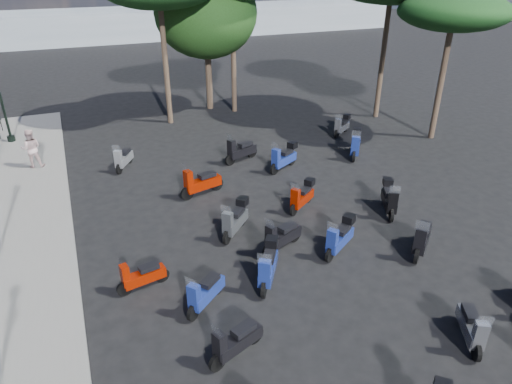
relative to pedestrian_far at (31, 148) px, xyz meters
name	(u,v)px	position (x,y,z in m)	size (l,w,h in m)	color
ground	(266,271)	(6.20, -10.22, -0.98)	(120.00, 120.00, 0.00)	black
sidewalk	(22,263)	(-0.30, -7.22, -0.90)	(3.00, 30.00, 0.15)	slate
pedestrian_far	(31,148)	(0.00, 0.00, 0.00)	(0.81, 0.63, 1.66)	#C3A4A4
scooter_2	(236,342)	(4.28, -12.85, -0.54)	(1.51, 0.78, 1.26)	black
scooter_3	(142,276)	(2.78, -9.64, -0.57)	(1.48, 0.54, 1.18)	black
scooter_4	(123,159)	(3.50, -1.33, -0.53)	(0.94, 1.43, 1.28)	black
scooter_7	(205,293)	(4.15, -11.00, -0.53)	(1.30, 1.09, 1.28)	black
scooter_8	(281,237)	(7.07, -9.40, -0.52)	(1.59, 0.83, 1.33)	black
scooter_9	(201,183)	(5.83, -4.96, -0.47)	(1.80, 0.75, 1.46)	black
scooter_12	(340,238)	(8.65, -10.18, -0.48)	(1.48, 1.05, 1.33)	black
scooter_13	(268,266)	(6.04, -10.68, -0.46)	(1.11, 1.53, 1.38)	black
scooter_14	(235,220)	(6.07, -8.00, -0.47)	(1.31, 1.34, 1.36)	black
scooter_15	(284,158)	(9.74, -4.01, -0.45)	(1.59, 1.04, 1.39)	black
scooter_17	(472,328)	(9.48, -14.54, -0.54)	(0.91, 1.42, 1.26)	black
scooter_18	(389,199)	(11.56, -8.74, -0.47)	(0.98, 1.56, 1.35)	black
scooter_19	(302,197)	(8.86, -7.34, -0.50)	(1.38, 1.03, 1.26)	black
scooter_20	(240,151)	(8.36, -2.51, -0.48)	(1.73, 0.86, 1.43)	black
scooter_24	(422,239)	(10.90, -11.18, -0.48)	(1.44, 1.24, 1.43)	black
scooter_25	(356,145)	(13.37, -3.94, -0.43)	(1.25, 1.55, 1.45)	black
scooter_26	(342,126)	(14.31, -1.31, -0.51)	(1.36, 1.00, 1.24)	black
broadleaf_tree	(206,14)	(9.55, 5.69, 4.33)	(5.66, 5.66, 7.73)	#38281E
pine_3	(454,12)	(18.26, -3.39, 4.91)	(4.93, 4.93, 6.79)	#38281E
distant_hills	(99,25)	(6.20, 34.78, 0.52)	(70.00, 8.00, 3.00)	gray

